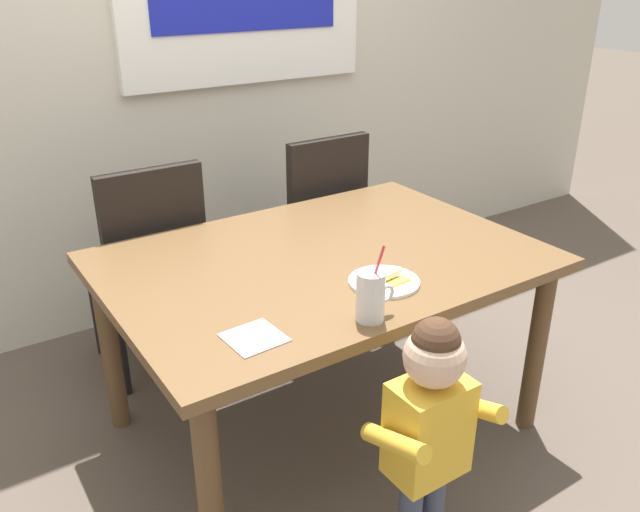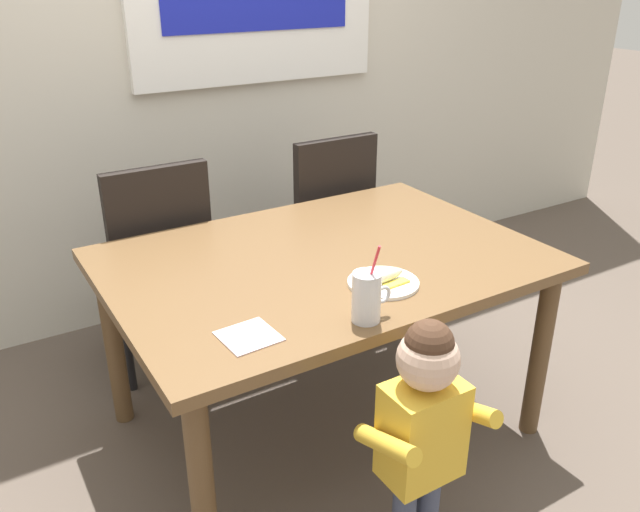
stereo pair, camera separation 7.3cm
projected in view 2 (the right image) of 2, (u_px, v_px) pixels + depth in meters
name	position (u px, v px, depth m)	size (l,w,h in m)	color
ground_plane	(324.00, 423.00, 2.58)	(24.00, 24.00, 0.00)	brown
back_wall	(178.00, 16.00, 3.00)	(6.40, 0.17, 2.90)	beige
dining_table	(324.00, 277.00, 2.31)	(1.50, 1.05, 0.73)	brown
dining_chair_left	(155.00, 256.00, 2.73)	(0.44, 0.44, 0.96)	black
dining_chair_right	(323.00, 218.00, 3.14)	(0.44, 0.45, 0.96)	black
toddler_standing	(423.00, 421.00, 1.77)	(0.33, 0.24, 0.84)	#3F4760
milk_cup	(367.00, 300.00, 1.84)	(0.13, 0.09, 0.25)	silver
snack_plate	(383.00, 283.00, 2.07)	(0.23, 0.23, 0.01)	white
peeled_banana	(383.00, 277.00, 2.05)	(0.17, 0.11, 0.07)	#F4EAC6
paper_napkin	(249.00, 336.00, 1.78)	(0.15, 0.15, 0.00)	silver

